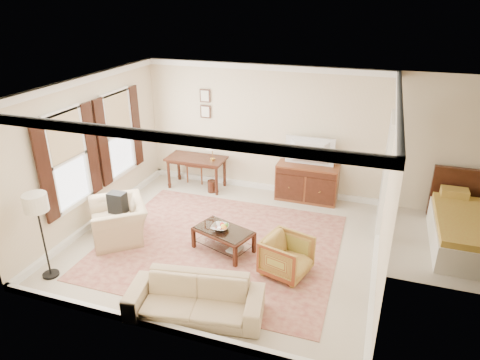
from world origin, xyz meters
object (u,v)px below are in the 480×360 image
Objects in this scene: writing_desk at (196,162)px; tv at (309,144)px; club_armchair at (118,215)px; coffee_table at (223,234)px; sofa at (195,293)px; sideboard at (307,183)px; striped_armchair at (287,255)px.

writing_desk is 1.35× the size of tv.
coffee_table is at bearing 56.44° from club_armchair.
sofa is (2.23, -1.49, -0.10)m from club_armchair.
club_armchair reaches higher than coffee_table.
sideboard reaches higher than striped_armchair.
club_armchair is (-3.24, 0.10, 0.12)m from striped_armchair.
club_armchair is at bearing 104.02° from striped_armchair.
writing_desk is at bearing 61.93° from striped_armchair.
club_armchair is at bearing 41.75° from tv.
striped_armchair is at bearing 48.55° from club_armchair.
coffee_table is 1.72m from sofa.
sofa is at bearing 159.62° from striped_armchair.
tv is 4.39m from sofa.
tv reaches higher than writing_desk.
club_armchair reaches higher than writing_desk.
coffee_table is at bearing -112.18° from sideboard.
sideboard is at bearing 3.37° from writing_desk.
striped_armchair is at bearing -86.06° from sideboard.
striped_armchair reaches higher than coffee_table.
sofa is (-0.82, -4.23, -0.03)m from sideboard.
sideboard is at bearing 19.77° from striped_armchair.
club_armchair is at bearing 136.66° from sofa.
club_armchair is 0.57× the size of sofa.
writing_desk reaches higher than coffee_table.
sideboard is 0.92m from tv.
sideboard is (2.60, 0.15, -0.22)m from writing_desk.
striped_armchair is 3.25m from club_armchair.
writing_desk is 1.02× the size of sideboard.
sofa is at bearing -100.98° from sideboard.
tv is (0.00, -0.02, 0.92)m from sideboard.
coffee_table is 1.05× the size of club_armchair.
sofa reaches higher than writing_desk.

